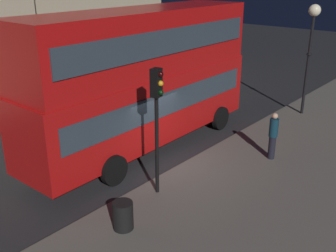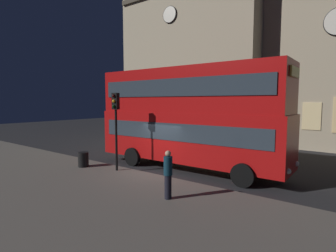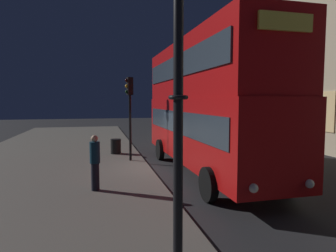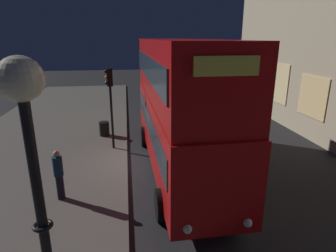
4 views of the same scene
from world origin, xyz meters
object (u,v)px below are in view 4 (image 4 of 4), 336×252
object	(u,v)px
pedestrian	(59,174)
traffic_light_near_kerb	(110,92)
double_decker_bus	(179,101)
litter_bin	(104,129)
street_lamp	(32,153)

from	to	relation	value
pedestrian	traffic_light_near_kerb	bearing A→B (deg)	-23.75
double_decker_bus	litter_bin	size ratio (longest dim) A/B	13.45
pedestrian	street_lamp	bearing A→B (deg)	-172.46
pedestrian	litter_bin	bearing A→B (deg)	-13.33
double_decker_bus	litter_bin	world-z (taller)	double_decker_bus
double_decker_bus	pedestrian	size ratio (longest dim) A/B	6.01
double_decker_bus	pedestrian	distance (m)	5.41
street_lamp	litter_bin	size ratio (longest dim) A/B	6.48
street_lamp	pedestrian	size ratio (longest dim) A/B	2.90
pedestrian	litter_bin	distance (m)	6.81
street_lamp	double_decker_bus	bearing A→B (deg)	157.02
street_lamp	pedestrian	world-z (taller)	street_lamp
double_decker_bus	street_lamp	bearing A→B (deg)	-23.93
traffic_light_near_kerb	pedestrian	world-z (taller)	traffic_light_near_kerb
street_lamp	pedestrian	distance (m)	6.64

